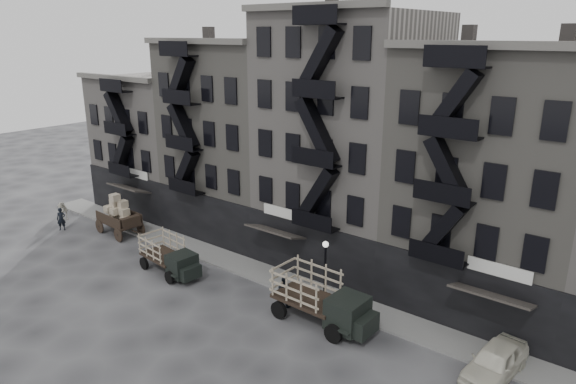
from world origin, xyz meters
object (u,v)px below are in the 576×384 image
Objects in this scene: stake_truck_west at (169,253)px; stake_truck_east at (321,295)px; horse at (61,209)px; car_east at (495,362)px; pedestrian_mid at (284,291)px; pedestrian_west at (61,219)px; wagon at (118,211)px.

stake_truck_east is (11.75, 1.11, 0.30)m from stake_truck_west.
horse is 0.45× the size of car_east.
horse is 27.78m from stake_truck_east.
stake_truck_west is at bearing 8.61° from pedestrian_mid.
stake_truck_west is 21.13m from car_east.
pedestrian_west is at bearing -174.91° from stake_truck_east.
pedestrian_mid is at bearing 1.24° from wagon.
stake_truck_west is 9.06m from pedestrian_mid.
stake_truck_east is (20.70, -1.00, -0.18)m from wagon.
stake_truck_west reaches higher than horse.
pedestrian_west is at bearing 4.36° from pedestrian_mid.
stake_truck_east is 25.19m from pedestrian_west.
pedestrian_mid reaches higher than car_east.
stake_truck_east is at bearing -80.02° from horse.
stake_truck_west reaches higher than pedestrian_west.
wagon reaches higher than pedestrian_mid.
car_east is (9.23, 1.22, -0.95)m from stake_truck_east.
stake_truck_east is 1.33× the size of car_east.
car_east is at bearing 12.40° from stake_truck_west.
pedestrian_west reaches higher than car_east.
pedestrian_west is at bearing -108.27° from horse.
pedestrian_west is (-13.38, -0.38, -0.48)m from stake_truck_west.
horse is 7.22m from wagon.
stake_truck_east is at bearing -44.96° from pedestrian_west.
car_east is at bearing -78.17° from horse.
stake_truck_west is 2.66× the size of pedestrian_mid.
car_east is 2.37× the size of pedestrian_mid.
pedestrian_west is (-4.43, -2.49, -0.97)m from wagon.
pedestrian_west is at bearing -147.05° from wagon.
stake_truck_west is 0.84× the size of stake_truck_east.
stake_truck_east is 2.93m from pedestrian_mid.
stake_truck_east is at bearing 11.45° from stake_truck_west.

